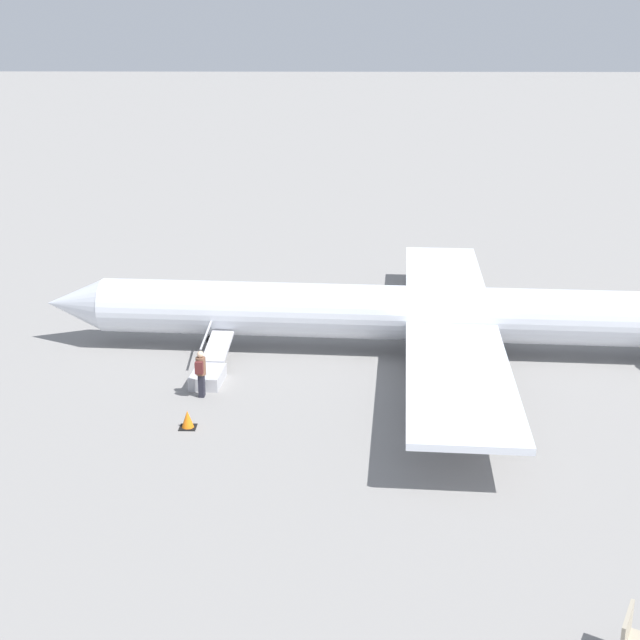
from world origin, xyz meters
name	(u,v)px	position (x,y,z in m)	size (l,w,h in m)	color
ground_plane	(416,353)	(0.00, 0.00, 0.00)	(600.00, 600.00, 0.00)	gray
airplane_main	(440,313)	(-0.87, 0.06, 1.74)	(31.51, 24.33, 5.83)	silver
boarding_stairs	(210,371)	(8.06, 3.12, 0.35)	(1.27, 4.07, 1.53)	#B2B2B7
passenger	(201,371)	(8.11, 4.84, 1.00)	(0.36, 0.55, 1.74)	#23232D
traffic_cone_near_stairs	(188,420)	(8.18, 7.50, 0.28)	(0.56, 0.56, 0.61)	black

